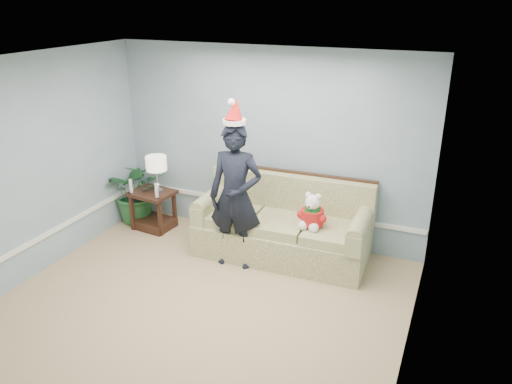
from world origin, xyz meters
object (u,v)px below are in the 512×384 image
object	(u,v)px
sofa	(283,228)
houseplant	(137,191)
man	(236,197)
side_table	(154,214)
table_lamp	(156,165)
teddy_bear	(312,215)

from	to	relation	value
sofa	houseplant	world-z (taller)	sofa
man	houseplant	bearing A→B (deg)	157.68
side_table	houseplant	bearing A→B (deg)	160.96
side_table	table_lamp	distance (m)	0.78
teddy_bear	man	bearing A→B (deg)	-156.42
side_table	teddy_bear	size ratio (longest dim) A/B	1.39
sofa	table_lamp	size ratio (longest dim) A/B	4.25
houseplant	man	size ratio (longest dim) A/B	0.53
man	sofa	bearing A→B (deg)	40.93
teddy_bear	side_table	bearing A→B (deg)	-178.64
side_table	table_lamp	size ratio (longest dim) A/B	1.21
sofa	side_table	xyz separation A→B (m)	(-2.07, -0.02, -0.15)
side_table	man	distance (m)	1.82
side_table	houseplant	distance (m)	0.47
sofa	houseplant	size ratio (longest dim) A/B	2.31
houseplant	teddy_bear	bearing A→B (deg)	-5.82
side_table	table_lamp	world-z (taller)	table_lamp
table_lamp	houseplant	distance (m)	0.67
man	teddy_bear	xyz separation A→B (m)	(0.92, 0.30, -0.21)
houseplant	table_lamp	bearing A→B (deg)	-9.63
table_lamp	man	distance (m)	1.62
houseplant	man	xyz separation A→B (m)	(1.97, -0.60, 0.45)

